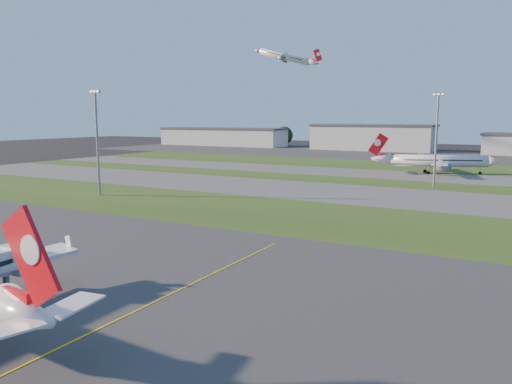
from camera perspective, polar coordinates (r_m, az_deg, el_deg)
The scene contains 18 objects.
ground at distance 56.20m, azimuth -17.01°, elevation -11.81°, with size 700.00×700.00×0.00m, color black.
apron_near at distance 56.20m, azimuth -17.01°, elevation -11.81°, with size 300.00×70.00×0.01m, color #333335.
grass_strip_a at distance 98.09m, azimuth 5.37°, elevation -2.79°, with size 300.00×34.00×0.01m, color #2D4517.
taxiway_a at distance 128.57m, azimuth 11.31°, elevation -0.22°, with size 300.00×32.00×0.01m, color #515154.
grass_strip_b at distance 152.36m, azimuth 14.20°, elevation 1.03°, with size 300.00×18.00×0.01m, color #2D4517.
taxiway_b at distance 173.57m, azimuth 16.08°, elevation 1.84°, with size 300.00×26.00×0.01m, color #515154.
grass_strip_c at distance 205.71m, azimuth 18.17°, elevation 2.74°, with size 300.00×40.00×0.01m, color #2D4517.
apron_far at distance 264.68m, azimuth 20.67°, elevation 3.81°, with size 400.00×80.00×0.01m, color #333335.
yellow_line at distance 52.90m, azimuth -13.14°, elevation -12.96°, with size 0.25×60.00×0.02m, color gold.
airliner_taxiing at distance 181.95m, azimuth 19.99°, elevation 3.33°, with size 37.87×32.08×12.40m.
airliner_departing at distance 272.88m, azimuth 3.31°, elevation 15.16°, with size 32.09×27.11×10.42m.
light_mast_west at distance 128.59m, azimuth -17.71°, elevation 6.17°, with size 3.20×0.70×25.80m.
light_mast_centre at distance 146.13m, azimuth 19.92°, elevation 6.30°, with size 3.20×0.70×25.80m.
hangar_far_west at distance 347.10m, azimuth -3.87°, elevation 6.34°, with size 91.80×23.00×12.20m.
hangar_west at distance 303.12m, azimuth 13.13°, elevation 6.11°, with size 71.40×23.00×15.20m.
tree_far_west at distance 380.65m, azimuth -7.89°, elevation 6.52°, with size 11.00×11.00×12.00m.
tree_west at distance 340.49m, azimuth 3.21°, elevation 6.47°, with size 12.10×12.10×13.20m.
tree_mid_west at distance 308.06m, azimuth 18.19°, elevation 5.61°, with size 9.90×9.90×10.80m.
Camera 1 is at (38.52, -36.16, 19.16)m, focal length 35.00 mm.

